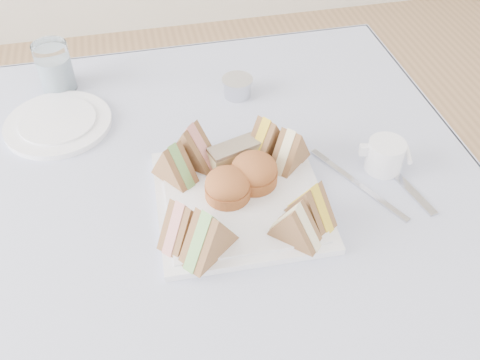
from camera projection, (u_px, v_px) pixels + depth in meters
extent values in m
cube|color=brown|center=(197.00, 342.00, 1.08)|extent=(0.90, 0.90, 0.74)
cube|color=#8E9AC7|center=(184.00, 220.00, 0.82)|extent=(1.02, 1.02, 0.01)
cube|color=white|center=(240.00, 200.00, 0.84)|extent=(0.27, 0.27, 0.01)
cylinder|color=#A0542A|center=(228.00, 186.00, 0.82)|extent=(0.08, 0.08, 0.05)
cylinder|color=#A0542A|center=(254.00, 171.00, 0.84)|extent=(0.09, 0.09, 0.05)
cube|color=tan|center=(234.00, 155.00, 0.88)|extent=(0.09, 0.06, 0.04)
cylinder|color=white|center=(58.00, 124.00, 0.98)|extent=(0.21, 0.21, 0.01)
cylinder|color=white|center=(55.00, 67.00, 1.04)|extent=(0.08, 0.08, 0.10)
cylinder|color=#BBBCC4|center=(237.00, 88.00, 1.04)|extent=(0.06, 0.06, 0.03)
cube|color=#BBBCC4|center=(398.00, 178.00, 0.88)|extent=(0.05, 0.18, 0.00)
cube|color=#BBBCC4|center=(365.00, 190.00, 0.86)|extent=(0.09, 0.16, 0.00)
cylinder|color=white|center=(385.00, 156.00, 0.88)|extent=(0.08, 0.08, 0.05)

